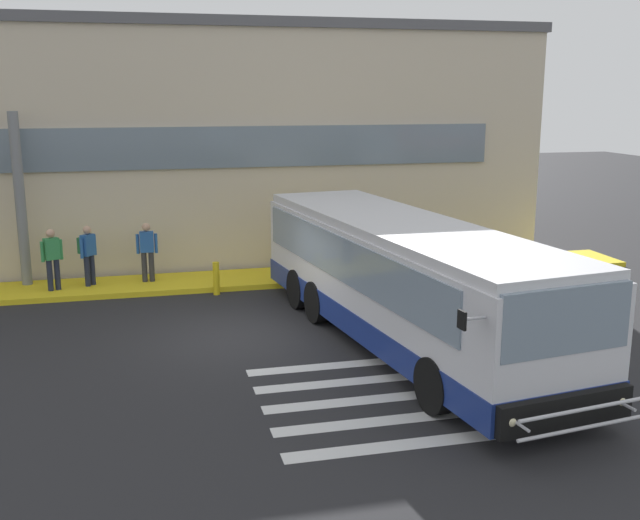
# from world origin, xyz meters

# --- Properties ---
(ground_plane) EXTENTS (80.00, 90.00, 0.02)m
(ground_plane) POSITION_xyz_m (0.00, 0.00, -0.01)
(ground_plane) COLOR #232326
(ground_plane) RESTS_ON ground
(bay_paint_stripes) EXTENTS (4.40, 3.96, 0.01)m
(bay_paint_stripes) POSITION_xyz_m (2.00, -4.20, 0.00)
(bay_paint_stripes) COLOR silver
(bay_paint_stripes) RESTS_ON ground
(terminal_building) EXTENTS (23.23, 13.80, 7.52)m
(terminal_building) POSITION_xyz_m (-0.69, 11.62, 3.75)
(terminal_building) COLOR beige
(terminal_building) RESTS_ON ground
(boarding_curb) EXTENTS (25.43, 2.00, 0.15)m
(boarding_curb) POSITION_xyz_m (0.00, 4.80, 0.07)
(boarding_curb) COLOR yellow
(boarding_curb) RESTS_ON ground
(entry_support_column) EXTENTS (0.28, 0.28, 4.74)m
(entry_support_column) POSITION_xyz_m (-5.21, 5.40, 2.52)
(entry_support_column) COLOR slate
(entry_support_column) RESTS_ON boarding_curb
(bus_main_foreground) EXTENTS (3.98, 11.29, 2.70)m
(bus_main_foreground) POSITION_xyz_m (3.36, -1.41, 1.33)
(bus_main_foreground) COLOR silver
(bus_main_foreground) RESTS_ON ground
(passenger_near_column) EXTENTS (0.54, 0.36, 1.68)m
(passenger_near_column) POSITION_xyz_m (-4.41, 4.55, 1.08)
(passenger_near_column) COLOR #1E2338
(passenger_near_column) RESTS_ON boarding_curb
(passenger_by_doorway) EXTENTS (0.50, 0.52, 1.68)m
(passenger_by_doorway) POSITION_xyz_m (-3.51, 4.87, 1.11)
(passenger_by_doorway) COLOR #1E2338
(passenger_by_doorway) RESTS_ON boarding_curb
(passenger_at_curb_edge) EXTENTS (0.59, 0.23, 1.68)m
(passenger_at_curb_edge) POSITION_xyz_m (-1.92, 4.91, 1.08)
(passenger_at_curb_edge) COLOR #2D2D33
(passenger_at_curb_edge) RESTS_ON boarding_curb
(safety_bollard_yellow) EXTENTS (0.18, 0.18, 0.90)m
(safety_bollard_yellow) POSITION_xyz_m (-0.15, 3.60, 0.45)
(safety_bollard_yellow) COLOR yellow
(safety_bollard_yellow) RESTS_ON ground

